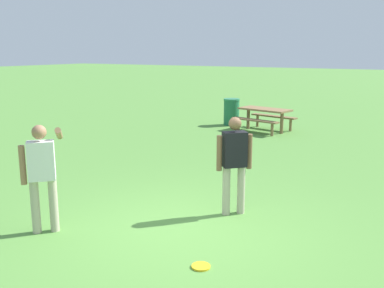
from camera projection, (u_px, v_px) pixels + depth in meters
The scene contains 6 objects.
ground_plane at pixel (187, 231), 6.68m from camera, with size 120.00×120.00×0.00m, color #568E3D.
person_thrower at pixel (234, 159), 7.19m from camera, with size 0.46×0.46×1.64m.
person_catcher at pixel (42, 170), 6.47m from camera, with size 0.47×0.84×1.64m.
frisbee at pixel (201, 266), 5.56m from camera, with size 0.24×0.24×0.03m, color yellow.
picnic_table_near at pixel (265, 115), 14.74m from camera, with size 1.95×1.73×0.77m.
trash_can_beside_table at pixel (231, 112), 15.98m from camera, with size 0.59×0.59×0.96m.
Camera 1 is at (3.22, -5.36, 2.70)m, focal length 41.14 mm.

